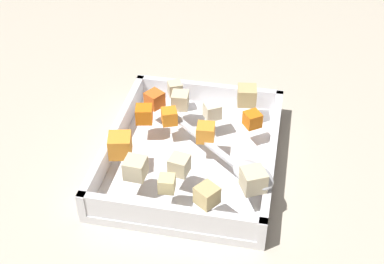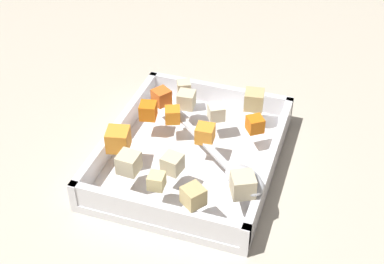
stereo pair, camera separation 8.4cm
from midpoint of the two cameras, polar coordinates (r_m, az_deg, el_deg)
name	(u,v)px [view 2 (the right image)]	position (r m, az deg, el deg)	size (l,w,h in m)	color
ground_plane	(185,161)	(0.88, 1.99, -3.18)	(4.00, 4.00, 0.00)	#BCB29E
baking_dish	(192,155)	(0.87, 2.76, -2.52)	(0.32, 0.27, 0.05)	silver
carrot_chunk_far_left	(205,133)	(0.83, 4.30, -0.25)	(0.03, 0.03, 0.03)	orange
carrot_chunk_near_right	(172,115)	(0.87, 0.67, 1.72)	(0.02, 0.02, 0.02)	orange
carrot_chunk_corner_sw	(255,124)	(0.86, 9.46, 0.71)	(0.02, 0.02, 0.02)	orange
carrot_chunk_mid_left	(118,139)	(0.82, -4.92, -0.90)	(0.03, 0.03, 0.03)	orange
carrot_chunk_corner_nw	(148,111)	(0.88, -1.95, 2.17)	(0.03, 0.03, 0.03)	orange
carrot_chunk_back_center	(161,97)	(0.91, -0.62, 3.64)	(0.03, 0.03, 0.03)	orange
potato_chunk_heap_side	(129,163)	(0.78, -3.66, -3.41)	(0.03, 0.03, 0.03)	beige
potato_chunk_rim_edge	(155,180)	(0.76, -0.80, -5.29)	(0.02, 0.02, 0.02)	#E0CC89
potato_chunk_near_spoon	(254,100)	(0.91, 9.22, 3.29)	(0.03, 0.03, 0.03)	tan
potato_chunk_far_right	(184,87)	(0.94, 1.72, 4.64)	(0.02, 0.02, 0.02)	beige
potato_chunk_front_center	(216,112)	(0.88, 5.32, 1.99)	(0.03, 0.03, 0.03)	beige
potato_chunk_heap_top	(172,163)	(0.78, 0.99, -3.48)	(0.03, 0.03, 0.03)	beige
potato_chunk_under_handle	(243,185)	(0.75, 8.63, -5.68)	(0.03, 0.03, 0.03)	beige
potato_chunk_center	(186,100)	(0.91, 2.06, 3.34)	(0.03, 0.03, 0.03)	beige
potato_chunk_mid_right	(193,196)	(0.73, 3.46, -6.91)	(0.03, 0.03, 0.03)	tan
serving_spoon	(239,174)	(0.78, 8.08, -4.56)	(0.18, 0.20, 0.02)	silver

